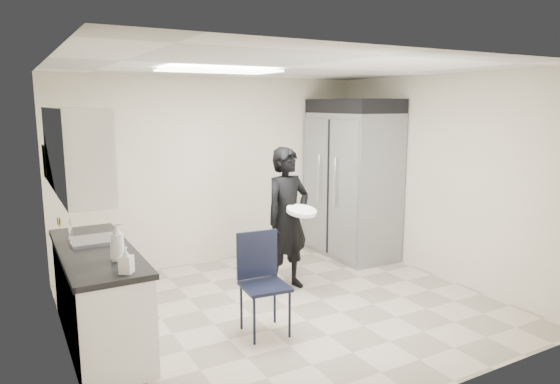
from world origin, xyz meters
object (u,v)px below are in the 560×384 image
commercial_fridge (352,185)px  folding_chair (265,287)px  lower_counter (99,298)px  man_tuxedo (287,219)px

commercial_fridge → folding_chair: bearing=-144.0°
lower_counter → folding_chair: folding_chair is taller
lower_counter → commercial_fridge: 3.98m
lower_counter → commercial_fridge: (3.78, 1.07, 0.62)m
folding_chair → man_tuxedo: bearing=55.2°
commercial_fridge → man_tuxedo: 1.72m
lower_counter → folding_chair: (1.44, -0.63, 0.05)m
commercial_fridge → folding_chair: size_ratio=2.18×
folding_chair → man_tuxedo: size_ratio=0.56×
lower_counter → man_tuxedo: size_ratio=1.10×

